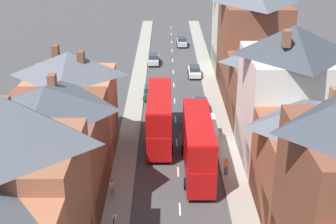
{
  "coord_description": "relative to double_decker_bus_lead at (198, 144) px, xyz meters",
  "views": [
    {
      "loc": [
        -1.14,
        -14.01,
        22.25
      ],
      "look_at": [
        -0.9,
        33.09,
        2.21
      ],
      "focal_mm": 50.0,
      "sensor_mm": 36.0,
      "label": 1
    }
  ],
  "objects": [
    {
      "name": "delivery_van",
      "position": [
        1.31,
        5.56,
        -1.48
      ],
      "size": [
        2.2,
        5.2,
        2.41
      ],
      "color": "white",
      "rests_on": "ground"
    },
    {
      "name": "car_near_silver",
      "position": [
        1.31,
        14.36,
        -2.01
      ],
      "size": [
        1.9,
        4.36,
        1.59
      ],
      "color": "#236093",
      "rests_on": "ground"
    },
    {
      "name": "terrace_row_right",
      "position": [
        8.39,
        0.13,
        3.35
      ],
      "size": [
        8.0,
        72.14,
        14.32
      ],
      "color": "silver",
      "rests_on": "ground"
    },
    {
      "name": "pavement_left",
      "position": [
        -6.89,
        13.9,
        -2.75
      ],
      "size": [
        2.2,
        104.0,
        0.14
      ],
      "primitive_type": "cube",
      "color": "gray",
      "rests_on": "ground"
    },
    {
      "name": "car_mid_white",
      "position": [
        -4.89,
        19.01,
        -1.98
      ],
      "size": [
        1.9,
        4.04,
        1.67
      ],
      "color": "#144728",
      "rests_on": "ground"
    },
    {
      "name": "double_decker_bus_lead",
      "position": [
        0.0,
        0.0,
        0.0
      ],
      "size": [
        2.74,
        10.8,
        5.3
      ],
      "color": "#B70F0F",
      "rests_on": "ground"
    },
    {
      "name": "terrace_row_left",
      "position": [
        -11.98,
        -15.2,
        2.92
      ],
      "size": [
        8.0,
        44.41,
        13.17
      ],
      "color": "#ADB2B7",
      "rests_on": "ground"
    },
    {
      "name": "car_near_blue",
      "position": [
        0.01,
        44.87,
        -1.99
      ],
      "size": [
        1.9,
        3.9,
        1.65
      ],
      "color": "#B7BABF",
      "rests_on": "ground"
    },
    {
      "name": "car_parked_right_a",
      "position": [
        1.31,
        27.76,
        -2.01
      ],
      "size": [
        1.9,
        4.32,
        1.59
      ],
      "color": "silver",
      "rests_on": "ground"
    },
    {
      "name": "pedestrian_mid_right",
      "position": [
        2.59,
        -0.8,
        -1.78
      ],
      "size": [
        0.36,
        0.22,
        1.61
      ],
      "color": "#3D4256",
      "rests_on": "pavement_right"
    },
    {
      "name": "car_far_grey",
      "position": [
        -4.89,
        33.88,
        -1.99
      ],
      "size": [
        1.9,
        4.21,
        1.64
      ],
      "color": "#B7BABF",
      "rests_on": "ground"
    },
    {
      "name": "pedestrian_mid_left",
      "position": [
        -7.46,
        -4.36,
        -1.78
      ],
      "size": [
        0.36,
        0.22,
        1.61
      ],
      "color": "gray",
      "rests_on": "pavement_left"
    },
    {
      "name": "centre_line_dashes",
      "position": [
        -1.79,
        11.9,
        -2.81
      ],
      "size": [
        0.14,
        97.8,
        0.01
      ],
      "color": "silver",
      "rests_on": "ground"
    },
    {
      "name": "double_decker_bus_mid_street",
      "position": [
        -3.6,
        6.4,
        0.0
      ],
      "size": [
        2.74,
        10.8,
        5.3
      ],
      "color": "#B70F0F",
      "rests_on": "ground"
    },
    {
      "name": "car_mid_black",
      "position": [
        0.01,
        10.58,
        -1.99
      ],
      "size": [
        1.9,
        4.6,
        1.63
      ],
      "color": "#236093",
      "rests_on": "ground"
    },
    {
      "name": "pavement_right",
      "position": [
        3.31,
        13.9,
        -2.75
      ],
      "size": [
        2.2,
        104.0,
        0.14
      ],
      "primitive_type": "cube",
      "color": "gray",
      "rests_on": "ground"
    }
  ]
}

